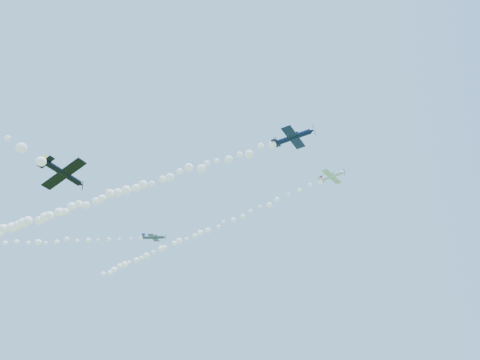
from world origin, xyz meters
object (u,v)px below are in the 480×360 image
(plane_grey, at_px, (154,237))
(plane_white, at_px, (332,176))
(plane_navy, at_px, (293,137))
(plane_black, at_px, (64,173))

(plane_grey, bearing_deg, plane_white, -20.16)
(plane_navy, relative_size, plane_black, 1.17)
(plane_navy, xyz_separation_m, plane_grey, (-40.23, 23.40, -1.91))
(plane_white, relative_size, plane_navy, 0.78)
(plane_white, bearing_deg, plane_black, -109.61)
(plane_navy, distance_m, plane_black, 37.43)
(plane_grey, relative_size, plane_black, 0.92)
(plane_navy, bearing_deg, plane_grey, 157.78)
(plane_white, distance_m, plane_black, 53.64)
(plane_black, bearing_deg, plane_navy, -43.84)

